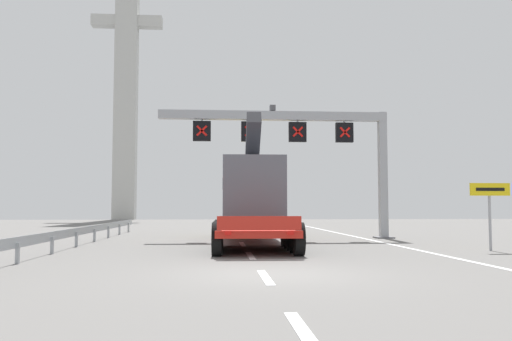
% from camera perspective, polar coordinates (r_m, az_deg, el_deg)
% --- Properties ---
extents(ground, '(112.00, 112.00, 0.00)m').
position_cam_1_polar(ground, '(13.02, 1.44, -11.02)').
color(ground, slate).
extents(lane_markings, '(0.20, 51.27, 0.01)m').
position_cam_1_polar(lane_markings, '(31.25, -2.19, -6.85)').
color(lane_markings, silver).
rests_on(lane_markings, ground).
extents(edge_line_right, '(0.20, 63.00, 0.01)m').
position_cam_1_polar(edge_line_right, '(26.00, 12.58, -7.35)').
color(edge_line_right, silver).
rests_on(edge_line_right, ground).
extents(overhead_lane_gantry, '(11.99, 0.90, 6.82)m').
position_cam_1_polar(overhead_lane_gantry, '(27.56, 4.94, 3.77)').
color(overhead_lane_gantry, '#9EA0A5').
rests_on(overhead_lane_gantry, ground).
extents(heavy_haul_truck_red, '(3.30, 14.11, 5.30)m').
position_cam_1_polar(heavy_haul_truck_red, '(24.97, -0.69, -3.04)').
color(heavy_haul_truck_red, red).
rests_on(heavy_haul_truck_red, ground).
extents(exit_sign_yellow, '(1.51, 0.15, 2.48)m').
position_cam_1_polar(exit_sign_yellow, '(21.42, 23.72, -2.84)').
color(exit_sign_yellow, '#9EA0A5').
rests_on(exit_sign_yellow, ground).
extents(guardrail_left, '(0.13, 25.47, 0.76)m').
position_cam_1_polar(guardrail_left, '(24.28, -17.82, -6.20)').
color(guardrail_left, '#999EA3').
rests_on(guardrail_left, ground).
extents(bridge_pylon_distant, '(9.00, 2.00, 41.27)m').
position_cam_1_polar(bridge_pylon_distant, '(72.35, -13.66, 11.78)').
color(bridge_pylon_distant, '#B7B7B2').
rests_on(bridge_pylon_distant, ground).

